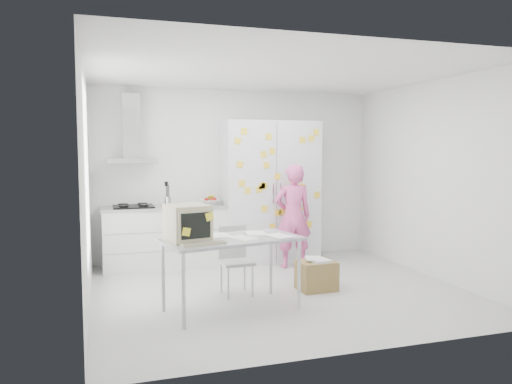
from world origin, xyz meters
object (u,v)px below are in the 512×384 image
object	(u,v)px
desk	(205,231)
chair	(235,256)
person	(293,216)
cardboard_box	(316,275)

from	to	relation	value
desk	chair	distance (m)	0.90
person	cardboard_box	size ratio (longest dim) A/B	3.29
person	desk	xyz separation A→B (m)	(-1.68, -1.67, 0.13)
chair	cardboard_box	size ratio (longest dim) A/B	1.76
person	cardboard_box	world-z (taller)	person
person	cardboard_box	xyz separation A→B (m)	(-0.16, -1.21, -0.58)
person	chair	distance (m)	1.60
person	cardboard_box	distance (m)	1.35
desk	cardboard_box	bearing A→B (deg)	5.07
chair	cardboard_box	world-z (taller)	chair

